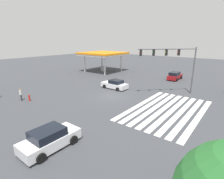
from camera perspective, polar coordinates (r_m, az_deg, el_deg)
The scene contains 9 objects.
ground_plane at distance 25.09m, azimuth 0.00°, elevation -2.25°, with size 130.49×130.49×0.00m, color #3D3F44.
crosswalk_markings at distance 21.39m, azimuth 17.62°, elevation -6.33°, with size 12.40×7.25×0.01m.
traffic_signal_mast at distance 26.54m, azimuth 19.50°, elevation 9.45°, with size 6.12×6.12×6.83m.
car_0 at distance 28.94m, azimuth 0.92°, elevation 1.65°, with size 2.19×4.51×1.48m.
car_1 at distance 37.68m, azimuth 19.81°, elevation 4.20°, with size 4.35×2.04×1.58m.
car_2 at distance 14.26m, azimuth -19.67°, elevation -14.93°, with size 4.43×2.19×1.59m.
gas_station_canopy at distance 44.60m, azimuth -2.94°, elevation 11.44°, with size 9.58×9.58×4.79m.
pedestrian at distance 26.10m, azimuth -27.64°, elevation -1.27°, with size 0.41×0.41×1.66m.
fire_hydrant at distance 25.64m, azimuth -25.39°, elevation -2.44°, with size 0.22×0.22×0.86m.
Camera 1 is at (-18.82, -14.60, 7.87)m, focal length 28.00 mm.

